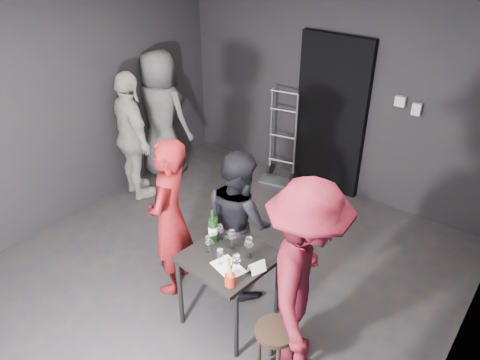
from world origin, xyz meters
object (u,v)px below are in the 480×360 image
Objects in this scene: stool at (275,337)px; breadstick_cup at (230,273)px; server_red at (169,211)px; man_maroon at (306,265)px; bystander_cream at (131,128)px; hand_truck at (280,165)px; tasting_table at (229,265)px; wine_bottle at (213,230)px; bystander_grey at (160,103)px; woman_black at (239,221)px.

breadstick_cup is at bearing -173.24° from stool.
server_red is 0.87× the size of man_maroon.
hand_truck is at bearing -111.13° from bystander_cream.
man_maroon is at bearing 0.26° from tasting_table.
tasting_table is 2.19× the size of wine_bottle.
stool is 1.66× the size of breadstick_cup.
bystander_grey is at bearing -162.61° from hand_truck.
tasting_table is at bearing 140.04° from bystander_grey.
breadstick_cup is (0.47, -0.74, 0.12)m from woman_black.
bystander_cream is at bearing 157.67° from stool.
breadstick_cup reaches higher than stool.
woman_black reaches higher than wine_bottle.
woman_black is at bearing 89.90° from wine_bottle.
woman_black is at bearing 122.47° from breadstick_cup.
bystander_grey is 6.36× the size of wine_bottle.
tasting_table is at bearing 177.48° from bystander_cream.
server_red reaches higher than wine_bottle.
man_maroon is 0.61m from breadstick_cup.
bystander_grey is (-2.50, 1.67, 0.43)m from tasting_table.
woman_black is 0.41m from wine_bottle.
bystander_grey is at bearing 144.73° from wine_bottle.
wine_bottle is at bearing 138.54° from bystander_grey.
man_maroon reaches higher than server_red.
tasting_table is 0.49× the size of woman_black.
server_red is at bearing 130.71° from bystander_grey.
breadstick_cup is (2.59, -1.29, -0.10)m from bystander_cream.
bystander_grey reaches higher than stool.
man_maroon is (1.49, -0.03, 0.13)m from server_red.
wine_bottle is at bearing 162.99° from tasting_table.
man_maroon is at bearing 67.67° from stool.
man_maroon is at bearing 146.62° from bystander_grey.
bystander_cream is at bearing 156.18° from wine_bottle.
bystander_cream reaches higher than breadstick_cup.
tasting_table is 0.79m from server_red.
stool is at bearing 178.30° from bystander_cream.
hand_truck is 0.68× the size of bystander_cream.
tasting_table is 2.64× the size of breadstick_cup.
tasting_table is at bearing -79.12° from hand_truck.
bystander_grey reaches higher than woman_black.
bystander_grey is (-0.14, 0.66, 0.11)m from bystander_cream.
bystander_cream is (-2.36, 1.01, 0.32)m from tasting_table.
tasting_table is at bearing 65.69° from man_maroon.
bystander_cream is at bearing -145.54° from server_red.
server_red is 1.02m from breadstick_cup.
hand_truck is 1.88m from bystander_grey.
bystander_grey is at bearing -157.38° from server_red.
woman_black reaches higher than hand_truck.
hand_truck is at bearing 108.35° from wine_bottle.
tasting_table is at bearing 141.81° from woman_black.
server_red is 0.68m from woman_black.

